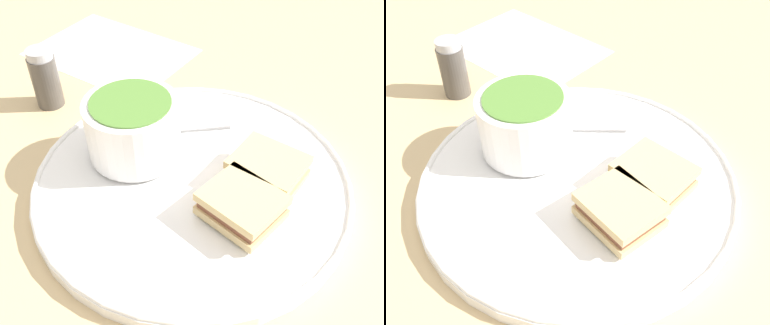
% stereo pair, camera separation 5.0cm
% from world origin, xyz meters
% --- Properties ---
extents(ground_plane, '(2.40, 2.40, 0.00)m').
position_xyz_m(ground_plane, '(0.00, 0.00, 0.00)').
color(ground_plane, '#D1B27F').
extents(plate, '(0.37, 0.37, 0.02)m').
position_xyz_m(plate, '(0.00, 0.00, 0.01)').
color(plate, white).
rests_on(plate, ground_plane).
extents(soup_bowl, '(0.11, 0.11, 0.07)m').
position_xyz_m(soup_bowl, '(-0.02, 0.08, 0.06)').
color(soup_bowl, white).
rests_on(soup_bowl, plate).
extents(spoon, '(0.10, 0.08, 0.01)m').
position_xyz_m(spoon, '(0.03, 0.08, 0.02)').
color(spoon, silver).
rests_on(spoon, plate).
extents(sandwich_half_near, '(0.07, 0.08, 0.03)m').
position_xyz_m(sandwich_half_near, '(0.00, -0.08, 0.04)').
color(sandwich_half_near, '#DBBC7F').
rests_on(sandwich_half_near, plate).
extents(sandwich_half_far, '(0.08, 0.09, 0.03)m').
position_xyz_m(sandwich_half_far, '(0.06, -0.06, 0.04)').
color(sandwich_half_far, '#DBBC7F').
rests_on(sandwich_half_far, plate).
extents(salt_shaker, '(0.04, 0.04, 0.09)m').
position_xyz_m(salt_shaker, '(-0.04, 0.26, 0.04)').
color(salt_shaker, '#4C4742').
rests_on(salt_shaker, ground_plane).
extents(menu_sheet, '(0.24, 0.29, 0.00)m').
position_xyz_m(menu_sheet, '(0.11, 0.33, 0.00)').
color(menu_sheet, white).
rests_on(menu_sheet, ground_plane).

